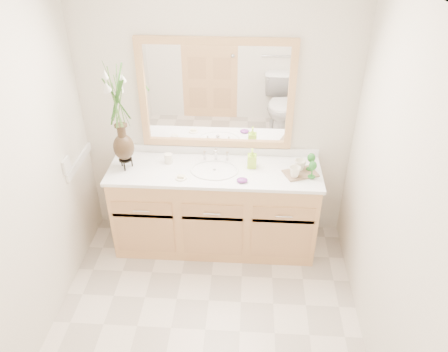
# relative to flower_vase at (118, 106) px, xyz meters

# --- Properties ---
(floor) EXTENTS (2.60, 2.60, 0.00)m
(floor) POSITION_rel_flower_vase_xyz_m (0.77, -1.00, -1.41)
(floor) COLOR beige
(floor) RESTS_ON ground
(ceiling) EXTENTS (2.40, 2.60, 0.02)m
(ceiling) POSITION_rel_flower_vase_xyz_m (0.77, -1.00, 0.99)
(ceiling) COLOR white
(ceiling) RESTS_ON wall_back
(wall_back) EXTENTS (2.40, 0.02, 2.40)m
(wall_back) POSITION_rel_flower_vase_xyz_m (0.77, 0.30, -0.21)
(wall_back) COLOR beige
(wall_back) RESTS_ON floor
(wall_left) EXTENTS (0.02, 2.60, 2.40)m
(wall_left) POSITION_rel_flower_vase_xyz_m (-0.43, -1.00, -0.21)
(wall_left) COLOR beige
(wall_left) RESTS_ON floor
(wall_right) EXTENTS (0.02, 2.60, 2.40)m
(wall_right) POSITION_rel_flower_vase_xyz_m (1.97, -1.00, -0.21)
(wall_right) COLOR beige
(wall_right) RESTS_ON floor
(vanity) EXTENTS (1.80, 0.55, 0.80)m
(vanity) POSITION_rel_flower_vase_xyz_m (0.77, 0.02, -1.01)
(vanity) COLOR tan
(vanity) RESTS_ON floor
(counter) EXTENTS (1.84, 0.57, 0.03)m
(counter) POSITION_rel_flower_vase_xyz_m (0.77, 0.02, -0.59)
(counter) COLOR white
(counter) RESTS_ON vanity
(sink) EXTENTS (0.38, 0.34, 0.23)m
(sink) POSITION_rel_flower_vase_xyz_m (0.77, 0.00, -0.63)
(sink) COLOR white
(sink) RESTS_ON counter
(mirror) EXTENTS (1.32, 0.04, 0.97)m
(mirror) POSITION_rel_flower_vase_xyz_m (0.77, 0.28, -0.00)
(mirror) COLOR white
(mirror) RESTS_ON wall_back
(switch_plate) EXTENTS (0.02, 0.12, 0.12)m
(switch_plate) POSITION_rel_flower_vase_xyz_m (-0.42, -0.23, -0.43)
(switch_plate) COLOR white
(switch_plate) RESTS_ON wall_left
(flower_vase) EXTENTS (0.21, 0.21, 0.85)m
(flower_vase) POSITION_rel_flower_vase_xyz_m (0.00, 0.00, 0.00)
(flower_vase) COLOR black
(flower_vase) RESTS_ON counter
(tumbler) EXTENTS (0.07, 0.07, 0.09)m
(tumbler) POSITION_rel_flower_vase_xyz_m (0.35, 0.10, -0.53)
(tumbler) COLOR white
(tumbler) RESTS_ON counter
(soap_dish) EXTENTS (0.09, 0.09, 0.03)m
(soap_dish) POSITION_rel_flower_vase_xyz_m (0.50, -0.15, -0.57)
(soap_dish) COLOR white
(soap_dish) RESTS_ON counter
(soap_bottle) EXTENTS (0.07, 0.07, 0.16)m
(soap_bottle) POSITION_rel_flower_vase_xyz_m (1.09, 0.08, -0.50)
(soap_bottle) COLOR #ACE736
(soap_bottle) RESTS_ON counter
(purple_dish) EXTENTS (0.10, 0.09, 0.03)m
(purple_dish) POSITION_rel_flower_vase_xyz_m (1.01, -0.16, -0.56)
(purple_dish) COLOR #6F297D
(purple_dish) RESTS_ON counter
(tray) EXTENTS (0.32, 0.27, 0.01)m
(tray) POSITION_rel_flower_vase_xyz_m (1.50, -0.01, -0.57)
(tray) COLOR brown
(tray) RESTS_ON counter
(mug_left) EXTENTS (0.12, 0.11, 0.10)m
(mug_left) POSITION_rel_flower_vase_xyz_m (1.45, -0.07, -0.52)
(mug_left) COLOR white
(mug_left) RESTS_ON tray
(mug_right) EXTENTS (0.13, 0.12, 0.10)m
(mug_right) POSITION_rel_flower_vase_xyz_m (1.50, 0.04, -0.52)
(mug_right) COLOR white
(mug_right) RESTS_ON tray
(goblet_front) EXTENTS (0.07, 0.07, 0.15)m
(goblet_front) POSITION_rel_flower_vase_xyz_m (1.59, -0.07, -0.46)
(goblet_front) COLOR #246E25
(goblet_front) RESTS_ON tray
(goblet_back) EXTENTS (0.07, 0.07, 0.16)m
(goblet_back) POSITION_rel_flower_vase_xyz_m (1.59, 0.05, -0.46)
(goblet_back) COLOR #246E25
(goblet_back) RESTS_ON tray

